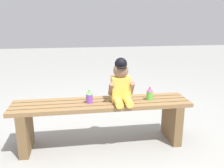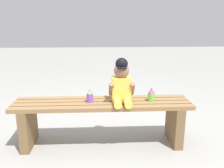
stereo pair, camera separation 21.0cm
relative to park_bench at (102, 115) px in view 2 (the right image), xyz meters
The scene contains 5 objects.
ground_plane 0.29m from the park_bench, 90.00° to the right, with size 16.00×16.00×0.00m, color #999993.
park_bench is the anchor object (origin of this frame).
child_figure 0.36m from the park_bench, ahead, with size 0.23×0.27×0.40m.
sippy_cup_left 0.22m from the park_bench, behind, with size 0.06×0.06×0.12m.
sippy_cup_right 0.49m from the park_bench, ahead, with size 0.06×0.06×0.12m.
Camera 2 is at (-0.01, -2.08, 1.16)m, focal length 38.28 mm.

